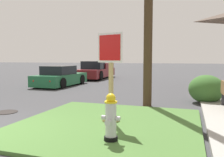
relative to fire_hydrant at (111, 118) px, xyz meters
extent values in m
cube|color=#477033|center=(-0.49, 1.21, -0.49)|extent=(4.49, 4.64, 0.08)
cylinder|color=black|center=(0.00, 0.00, -0.41)|extent=(0.28, 0.27, 0.08)
cylinder|color=#BCBCC1|center=(0.00, 0.00, -0.03)|extent=(0.22, 0.22, 0.68)
cylinder|color=yellow|center=(0.00, 0.00, 0.33)|extent=(0.25, 0.25, 0.03)
sphere|color=yellow|center=(0.00, 0.00, 0.40)|extent=(0.19, 0.19, 0.19)
cube|color=yellow|center=(0.00, 0.00, 0.47)|extent=(0.04, 0.04, 0.04)
cylinder|color=#BCBCC1|center=(-0.15, 0.00, 0.01)|extent=(0.08, 0.09, 0.09)
cylinder|color=#BCBCC1|center=(0.15, 0.00, 0.01)|extent=(0.08, 0.09, 0.09)
cylinder|color=#BCBCC1|center=(0.00, -0.16, -0.04)|extent=(0.12, 0.09, 0.12)
cube|color=tan|center=(-0.45, 1.35, 0.66)|extent=(0.11, 0.11, 2.21)
cube|color=tan|center=(-0.45, 1.35, -0.41)|extent=(0.42, 0.37, 0.08)
cube|color=white|center=(-0.46, 1.30, 1.45)|extent=(0.72, 0.22, 0.74)
cube|color=red|center=(-0.47, 1.29, 1.45)|extent=(0.61, 0.19, 0.63)
cylinder|color=black|center=(-4.05, 1.61, -0.52)|extent=(0.70, 0.70, 0.02)
cube|color=#1E6038|center=(-6.25, 8.66, -0.12)|extent=(1.78, 4.07, 0.64)
cube|color=black|center=(-6.25, 8.46, 0.44)|extent=(1.52, 1.87, 0.56)
cylinder|color=black|center=(-7.08, 9.92, -0.22)|extent=(0.22, 0.62, 0.62)
cylinder|color=black|center=(-5.42, 9.92, -0.22)|extent=(0.22, 0.62, 0.62)
cylinder|color=black|center=(-7.07, 7.40, -0.22)|extent=(0.22, 0.62, 0.62)
cylinder|color=black|center=(-5.41, 7.40, -0.22)|extent=(0.22, 0.62, 0.62)
sphere|color=white|center=(-6.78, 10.64, -0.06)|extent=(0.14, 0.14, 0.14)
sphere|color=red|center=(-6.77, 6.67, -0.06)|extent=(0.12, 0.12, 0.12)
sphere|color=white|center=(-5.72, 10.64, -0.06)|extent=(0.14, 0.14, 0.14)
sphere|color=red|center=(-5.71, 6.67, -0.06)|extent=(0.12, 0.12, 0.12)
cube|color=maroon|center=(-6.11, 14.22, -0.03)|extent=(2.13, 5.24, 0.68)
cube|color=black|center=(-6.08, 13.50, 0.61)|extent=(1.72, 1.42, 0.68)
cube|color=maroon|center=(-5.27, 15.17, 0.53)|extent=(0.20, 2.17, 0.44)
cube|color=maroon|center=(-7.05, 15.08, 0.53)|extent=(0.20, 2.17, 0.44)
cube|color=maroon|center=(-6.24, 16.75, 0.53)|extent=(1.70, 0.18, 0.44)
cylinder|color=black|center=(-5.16, 12.72, -0.15)|extent=(0.30, 0.77, 0.76)
cylinder|color=black|center=(-6.92, 12.63, -0.15)|extent=(0.30, 0.77, 0.76)
cylinder|color=black|center=(-5.31, 15.81, -0.15)|extent=(0.30, 0.77, 0.76)
cylinder|color=black|center=(-7.07, 15.72, -0.15)|extent=(0.30, 0.77, 0.76)
ellipsoid|color=#3A672B|center=(2.07, 5.29, 0.01)|extent=(1.31, 1.31, 1.08)
camera|label=1|loc=(1.47, -4.34, 1.18)|focal=37.91mm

